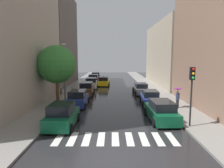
# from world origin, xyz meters

# --- Properties ---
(ground_plane) EXTENTS (28.00, 72.00, 0.04)m
(ground_plane) POSITION_xyz_m (0.00, 24.00, -0.02)
(ground_plane) COLOR #242427
(sidewalk_left) EXTENTS (3.00, 72.00, 0.15)m
(sidewalk_left) POSITION_xyz_m (-6.50, 24.00, 0.07)
(sidewalk_left) COLOR gray
(sidewalk_left) RESTS_ON ground
(sidewalk_right) EXTENTS (3.00, 72.00, 0.15)m
(sidewalk_right) POSITION_xyz_m (6.50, 24.00, 0.07)
(sidewalk_right) COLOR gray
(sidewalk_right) RESTS_ON ground
(crosswalk_stripes) EXTENTS (7.65, 2.20, 0.01)m
(crosswalk_stripes) POSITION_xyz_m (-0.00, 2.63, 0.01)
(crosswalk_stripes) COLOR silver
(crosswalk_stripes) RESTS_ON ground
(building_left_near) EXTENTS (6.00, 19.76, 18.74)m
(building_left_near) POSITION_xyz_m (-11.00, 11.00, 9.37)
(building_left_near) COLOR #9E9384
(building_left_near) RESTS_ON ground
(building_left_mid) EXTENTS (6.00, 15.36, 16.90)m
(building_left_mid) POSITION_xyz_m (-11.00, 28.92, 8.45)
(building_left_mid) COLOR #564C47
(building_left_mid) RESTS_ON ground
(building_right_mid) EXTENTS (6.00, 20.06, 11.40)m
(building_right_mid) POSITION_xyz_m (11.00, 28.66, 5.70)
(building_right_mid) COLOR #B2A38C
(building_right_mid) RESTS_ON ground
(parked_car_left_nearest) EXTENTS (2.13, 4.07, 1.77)m
(parked_car_left_nearest) POSITION_xyz_m (-3.91, 4.92, 0.82)
(parked_car_left_nearest) COLOR #0C4C2D
(parked_car_left_nearest) RESTS_ON ground
(parked_car_left_second) EXTENTS (2.07, 4.30, 1.70)m
(parked_car_left_second) POSITION_xyz_m (-3.82, 11.38, 0.79)
(parked_car_left_second) COLOR navy
(parked_car_left_second) RESTS_ON ground
(parked_car_left_third) EXTENTS (2.10, 4.62, 1.79)m
(parked_car_left_third) POSITION_xyz_m (-3.71, 17.77, 0.83)
(parked_car_left_third) COLOR brown
(parked_car_left_third) RESTS_ON ground
(parked_car_left_fourth) EXTENTS (2.28, 4.81, 1.74)m
(parked_car_left_fourth) POSITION_xyz_m (-3.72, 24.31, 0.81)
(parked_car_left_fourth) COLOR silver
(parked_car_left_fourth) RESTS_ON ground
(parked_car_left_fifth) EXTENTS (2.17, 4.66, 1.82)m
(parked_car_left_fifth) POSITION_xyz_m (-3.84, 29.98, 0.84)
(parked_car_left_fifth) COLOR maroon
(parked_car_left_fifth) RESTS_ON ground
(parked_car_left_sixth) EXTENTS (2.14, 4.67, 1.78)m
(parked_car_left_sixth) POSITION_xyz_m (-3.90, 36.08, 0.83)
(parked_car_left_sixth) COLOR black
(parked_car_left_sixth) RESTS_ON ground
(parked_car_right_nearest) EXTENTS (2.21, 4.73, 1.69)m
(parked_car_right_nearest) POSITION_xyz_m (3.78, 6.32, 0.79)
(parked_car_right_nearest) COLOR #0C4C2D
(parked_car_right_nearest) RESTS_ON ground
(parked_car_right_second) EXTENTS (2.13, 4.21, 1.60)m
(parked_car_right_second) POSITION_xyz_m (3.93, 11.93, 0.75)
(parked_car_right_second) COLOR navy
(parked_car_right_second) RESTS_ON ground
(parked_car_right_third) EXTENTS (2.02, 4.13, 1.56)m
(parked_car_right_third) POSITION_xyz_m (3.83, 18.38, 0.73)
(parked_car_right_third) COLOR #474C51
(parked_car_right_third) RESTS_ON ground
(taxi_midroad) EXTENTS (2.17, 4.55, 1.81)m
(taxi_midroad) POSITION_xyz_m (-1.74, 27.08, 0.76)
(taxi_midroad) COLOR yellow
(taxi_midroad) RESTS_ON ground
(pedestrian_foreground) EXTENTS (1.07, 1.07, 2.00)m
(pedestrian_foreground) POSITION_xyz_m (-7.16, 17.44, 1.64)
(pedestrian_foreground) COLOR brown
(pedestrian_foreground) RESTS_ON sidewalk_left
(pedestrian_near_tree) EXTENTS (0.91, 0.91, 1.96)m
(pedestrian_near_tree) POSITION_xyz_m (6.29, 10.02, 1.53)
(pedestrian_near_tree) COLOR black
(pedestrian_near_tree) RESTS_ON sidewalk_right
(street_tree_left) EXTENTS (4.18, 4.18, 6.30)m
(street_tree_left) POSITION_xyz_m (-6.29, 12.59, 4.35)
(street_tree_left) COLOR #513823
(street_tree_left) RESTS_ON sidewalk_left
(traffic_light_right_corner) EXTENTS (0.30, 0.42, 4.30)m
(traffic_light_right_corner) POSITION_xyz_m (5.45, 4.56, 3.29)
(traffic_light_right_corner) COLOR black
(traffic_light_right_corner) RESTS_ON sidewalk_right
(lamp_post_left) EXTENTS (0.60, 0.28, 6.51)m
(lamp_post_left) POSITION_xyz_m (-5.55, 12.97, 3.93)
(lamp_post_left) COLOR #595B60
(lamp_post_left) RESTS_ON sidewalk_left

